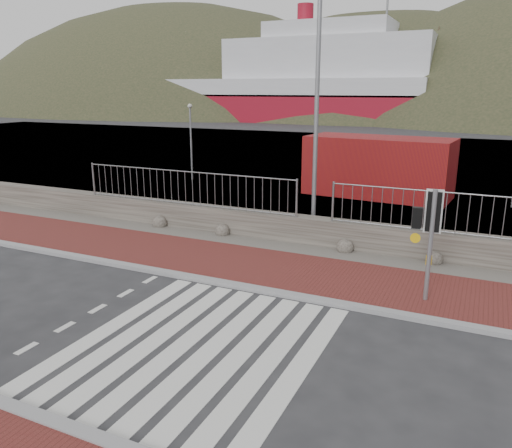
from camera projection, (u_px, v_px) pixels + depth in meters
The scene contains 15 objects.
ground at pixel (198, 346), 9.87m from camera, with size 220.00×220.00×0.00m, color #28282B.
sidewalk_far at pixel (283, 271), 13.80m from camera, with size 40.00×3.00×0.08m, color maroon.
kerb_near at pixel (90, 437), 7.22m from camera, with size 40.00×0.25×0.12m, color gray.
kerb_far at pixel (260, 290), 12.48m from camera, with size 40.00×0.25×0.12m, color gray.
zebra_crossing at pixel (198, 346), 9.86m from camera, with size 4.62×5.60×0.01m.
gravel_strip at pixel (306, 251), 15.55m from camera, with size 40.00×1.50×0.06m, color #59544C.
stone_wall at pixel (315, 231), 16.14m from camera, with size 40.00×0.60×0.90m, color #48423B.
railing at pixel (315, 191), 15.65m from camera, with size 18.07×0.07×1.22m.
quay at pixel (409, 162), 34.30m from camera, with size 120.00×40.00×0.50m, color #4C4C4F.
water at pixel (449, 127), 64.95m from camera, with size 220.00×50.00×0.05m, color #3F4C54.
ferry at pixel (288, 85), 77.89m from camera, with size 50.00×16.00×20.00m.
hills_backdrop at pixel (487, 248), 90.19m from camera, with size 254.00×90.00×100.00m.
traffic_signal_far at pixel (431, 222), 11.36m from camera, with size 0.66×0.26×2.74m.
streetlight at pixel (321, 95), 15.79m from camera, with size 1.78×0.25×8.36m.
shipping_container at pixel (378, 167), 23.34m from camera, with size 6.59×2.75×2.75m, color maroon.
Camera 1 is at (4.77, -7.58, 4.93)m, focal length 35.00 mm.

